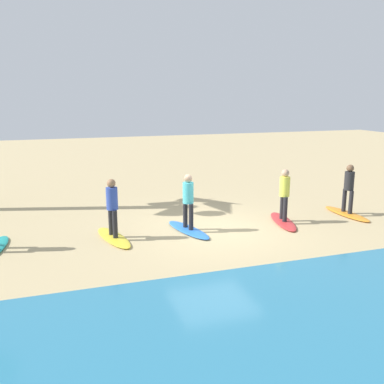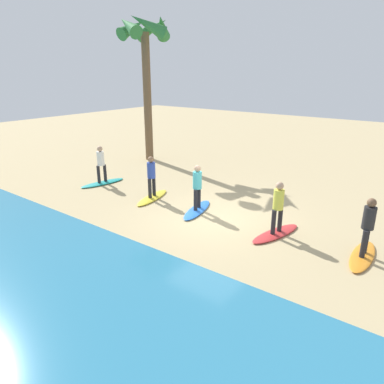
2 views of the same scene
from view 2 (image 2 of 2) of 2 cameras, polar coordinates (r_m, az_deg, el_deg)
ground_plane at (r=12.49m, az=3.23°, el=-4.06°), size 60.00×60.00×0.00m
surfboard_orange at (r=10.96m, az=25.69°, el=-9.24°), size 0.66×2.12×0.09m
surfer_orange at (r=10.56m, az=26.45°, el=-4.47°), size 0.32×0.46×1.64m
surfboard_red at (r=11.47m, az=13.29°, el=-6.50°), size 1.04×2.17×0.09m
surfer_red at (r=11.09m, az=13.67°, el=-1.87°), size 0.32×0.45×1.64m
surfboard_blue at (r=12.99m, az=0.83°, el=-2.88°), size 1.05×2.17×0.09m
surfer_blue at (r=12.65m, az=0.85°, el=1.29°), size 0.32×0.45×1.64m
surfboard_yellow at (r=14.31m, az=-6.39°, el=-0.89°), size 1.00×2.17×0.09m
surfer_yellow at (r=14.01m, az=-6.54°, el=2.93°), size 0.32×0.45×1.64m
surfboard_teal at (r=16.58m, az=-14.15°, el=1.43°), size 0.93×2.17×0.09m
surfer_teal at (r=16.32m, az=-14.43°, el=4.75°), size 0.32×0.45×1.64m
palm_tree at (r=20.25m, az=-7.52°, el=22.50°), size 2.88×3.03×7.70m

